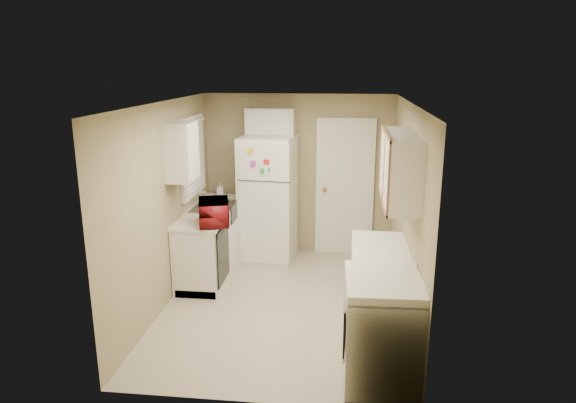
# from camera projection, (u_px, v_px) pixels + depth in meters

# --- Properties ---
(floor) EXTENTS (3.80, 3.80, 0.00)m
(floor) POSITION_uv_depth(u_px,v_px,m) (283.00, 304.00, 6.22)
(floor) COLOR beige
(floor) RESTS_ON ground
(ceiling) EXTENTS (3.80, 3.80, 0.00)m
(ceiling) POSITION_uv_depth(u_px,v_px,m) (283.00, 103.00, 5.60)
(ceiling) COLOR white
(ceiling) RESTS_ON floor
(wall_left) EXTENTS (3.80, 3.80, 0.00)m
(wall_left) POSITION_uv_depth(u_px,v_px,m) (166.00, 205.00, 6.06)
(wall_left) COLOR tan
(wall_left) RESTS_ON floor
(wall_right) EXTENTS (3.80, 3.80, 0.00)m
(wall_right) POSITION_uv_depth(u_px,v_px,m) (407.00, 212.00, 5.76)
(wall_right) COLOR tan
(wall_right) RESTS_ON floor
(wall_back) EXTENTS (2.80, 2.80, 0.00)m
(wall_back) POSITION_uv_depth(u_px,v_px,m) (298.00, 175.00, 7.73)
(wall_back) COLOR tan
(wall_back) RESTS_ON floor
(wall_front) EXTENTS (2.80, 2.80, 0.00)m
(wall_front) POSITION_uv_depth(u_px,v_px,m) (254.00, 272.00, 4.09)
(wall_front) COLOR tan
(wall_front) RESTS_ON floor
(left_counter) EXTENTS (0.60, 1.80, 0.90)m
(left_counter) POSITION_uv_depth(u_px,v_px,m) (212.00, 241.00, 7.09)
(left_counter) COLOR silver
(left_counter) RESTS_ON floor
(dishwasher) EXTENTS (0.03, 0.58, 0.72)m
(dishwasher) POSITION_uv_depth(u_px,v_px,m) (223.00, 254.00, 6.47)
(dishwasher) COLOR black
(dishwasher) RESTS_ON floor
(sink) EXTENTS (0.54, 0.74, 0.16)m
(sink) POSITION_uv_depth(u_px,v_px,m) (214.00, 209.00, 7.13)
(sink) COLOR gray
(sink) RESTS_ON left_counter
(microwave) EXTENTS (0.59, 0.43, 0.36)m
(microwave) POSITION_uv_depth(u_px,v_px,m) (214.00, 212.00, 6.30)
(microwave) COLOR maroon
(microwave) RESTS_ON left_counter
(soap_bottle) EXTENTS (0.11, 0.11, 0.21)m
(soap_bottle) POSITION_uv_depth(u_px,v_px,m) (220.00, 190.00, 7.66)
(soap_bottle) COLOR silver
(soap_bottle) RESTS_ON left_counter
(window_blinds) EXTENTS (0.10, 0.98, 1.08)m
(window_blinds) POSITION_uv_depth(u_px,v_px,m) (193.00, 156.00, 6.96)
(window_blinds) COLOR silver
(window_blinds) RESTS_ON wall_left
(upper_cabinet_left) EXTENTS (0.30, 0.45, 0.70)m
(upper_cabinet_left) POSITION_uv_depth(u_px,v_px,m) (181.00, 152.00, 6.10)
(upper_cabinet_left) COLOR silver
(upper_cabinet_left) RESTS_ON wall_left
(refrigerator) EXTENTS (0.82, 0.80, 1.82)m
(refrigerator) POSITION_uv_depth(u_px,v_px,m) (268.00, 199.00, 7.48)
(refrigerator) COLOR silver
(refrigerator) RESTS_ON floor
(cabinet_over_fridge) EXTENTS (0.70, 0.30, 0.40)m
(cabinet_over_fridge) POSITION_uv_depth(u_px,v_px,m) (270.00, 122.00, 7.43)
(cabinet_over_fridge) COLOR silver
(cabinet_over_fridge) RESTS_ON wall_back
(interior_door) EXTENTS (0.86, 0.06, 2.08)m
(interior_door) POSITION_uv_depth(u_px,v_px,m) (345.00, 188.00, 7.67)
(interior_door) COLOR silver
(interior_door) RESTS_ON floor
(right_counter) EXTENTS (0.60, 2.00, 0.90)m
(right_counter) POSITION_uv_depth(u_px,v_px,m) (381.00, 304.00, 5.22)
(right_counter) COLOR silver
(right_counter) RESTS_ON floor
(stove) EXTENTS (0.69, 0.84, 1.00)m
(stove) POSITION_uv_depth(u_px,v_px,m) (382.00, 328.00, 4.63)
(stove) COLOR silver
(stove) RESTS_ON floor
(upper_cabinet_right) EXTENTS (0.30, 1.20, 0.70)m
(upper_cabinet_right) POSITION_uv_depth(u_px,v_px,m) (401.00, 168.00, 5.14)
(upper_cabinet_right) COLOR silver
(upper_cabinet_right) RESTS_ON wall_right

